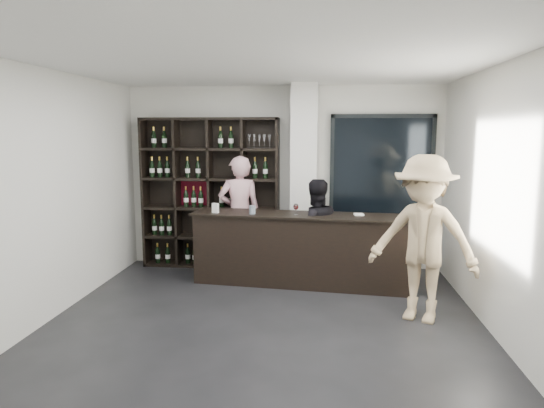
# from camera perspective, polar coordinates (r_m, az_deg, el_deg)

# --- Properties ---
(floor) EXTENTS (5.00, 5.50, 0.01)m
(floor) POSITION_cam_1_polar(r_m,az_deg,el_deg) (5.50, -1.27, -14.95)
(floor) COLOR black
(floor) RESTS_ON ground
(wine_shelf) EXTENTS (2.20, 0.35, 2.40)m
(wine_shelf) POSITION_cam_1_polar(r_m,az_deg,el_deg) (7.84, -7.25, 1.25)
(wine_shelf) COLOR black
(wine_shelf) RESTS_ON floor
(structural_column) EXTENTS (0.40, 0.40, 2.90)m
(structural_column) POSITION_cam_1_polar(r_m,az_deg,el_deg) (7.51, 3.77, 2.90)
(structural_column) COLOR silver
(structural_column) RESTS_ON floor
(glass_panel) EXTENTS (1.60, 0.08, 2.10)m
(glass_panel) POSITION_cam_1_polar(r_m,az_deg,el_deg) (7.78, 12.71, 2.54)
(glass_panel) COLOR black
(glass_panel) RESTS_ON floor
(tasting_counter) EXTENTS (3.13, 0.65, 1.03)m
(tasting_counter) POSITION_cam_1_polar(r_m,az_deg,el_deg) (6.96, 3.44, -5.35)
(tasting_counter) COLOR black
(tasting_counter) RESTS_ON floor
(taster_pink) EXTENTS (0.74, 0.57, 1.81)m
(taster_pink) POSITION_cam_1_polar(r_m,az_deg,el_deg) (7.62, -3.84, -1.14)
(taster_pink) COLOR #D9A4AB
(taster_pink) RESTS_ON floor
(taster_black) EXTENTS (0.88, 0.77, 1.52)m
(taster_black) POSITION_cam_1_polar(r_m,az_deg,el_deg) (7.00, 5.06, -3.27)
(taster_black) COLOR black
(taster_black) RESTS_ON floor
(customer) EXTENTS (1.43, 1.17, 1.93)m
(customer) POSITION_cam_1_polar(r_m,az_deg,el_deg) (5.82, 17.36, -3.95)
(customer) COLOR tan
(customer) RESTS_ON floor
(wine_glass) EXTENTS (0.09, 0.09, 0.18)m
(wine_glass) POSITION_cam_1_polar(r_m,az_deg,el_deg) (6.76, 2.83, -0.56)
(wine_glass) COLOR white
(wine_glass) RESTS_ON tasting_counter
(spit_cup) EXTENTS (0.10, 0.10, 0.12)m
(spit_cup) POSITION_cam_1_polar(r_m,az_deg,el_deg) (6.85, -2.33, -0.68)
(spit_cup) COLOR silver
(spit_cup) RESTS_ON tasting_counter
(napkin_stack) EXTENTS (0.14, 0.14, 0.02)m
(napkin_stack) POSITION_cam_1_polar(r_m,az_deg,el_deg) (6.86, 10.17, -1.21)
(napkin_stack) COLOR white
(napkin_stack) RESTS_ON tasting_counter
(card_stand) EXTENTS (0.10, 0.08, 0.14)m
(card_stand) POSITION_cam_1_polar(r_m,az_deg,el_deg) (6.98, -6.68, -0.47)
(card_stand) COLOR white
(card_stand) RESTS_ON tasting_counter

